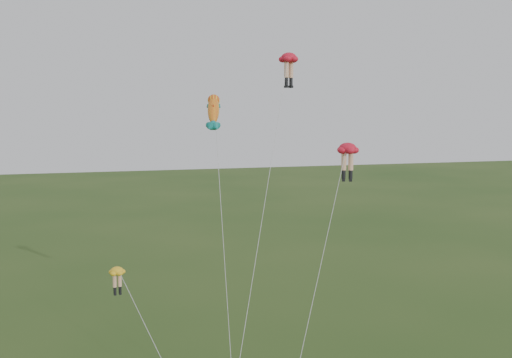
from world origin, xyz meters
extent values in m
ellipsoid|color=red|center=(6.60, 9.97, 21.51)|extent=(1.91, 1.91, 0.73)
cylinder|color=#F3B590|center=(6.40, 9.89, 20.64)|extent=(0.32, 0.32, 1.12)
cylinder|color=black|center=(6.40, 9.89, 19.81)|extent=(0.25, 0.25, 0.56)
cube|color=black|center=(6.40, 9.89, 19.45)|extent=(0.29, 0.37, 0.16)
cylinder|color=#F3B590|center=(6.81, 10.06, 20.64)|extent=(0.32, 0.32, 1.12)
cylinder|color=black|center=(6.81, 10.06, 19.81)|extent=(0.25, 0.25, 0.56)
cube|color=black|center=(6.81, 10.06, 19.45)|extent=(0.29, 0.37, 0.16)
cylinder|color=silver|center=(2.85, 4.16, 11.04)|extent=(7.54, 11.66, 21.66)
ellipsoid|color=red|center=(9.13, 5.38, 15.24)|extent=(1.95, 1.95, 0.76)
cylinder|color=#F3B590|center=(8.91, 5.46, 14.35)|extent=(0.34, 0.34, 1.15)
cylinder|color=black|center=(8.91, 5.46, 13.49)|extent=(0.26, 0.26, 0.58)
cube|color=black|center=(8.91, 5.46, 13.11)|extent=(0.30, 0.38, 0.17)
cylinder|color=#F3B590|center=(9.35, 5.30, 14.35)|extent=(0.34, 0.34, 1.15)
cylinder|color=black|center=(9.35, 5.30, 13.49)|extent=(0.26, 0.26, 0.58)
cube|color=black|center=(9.35, 5.30, 13.11)|extent=(0.30, 0.38, 0.17)
cylinder|color=silver|center=(5.29, 1.02, 7.92)|extent=(7.71, 8.76, 15.41)
ellipsoid|color=yellow|center=(-5.96, 4.70, 8.28)|extent=(1.16, 1.16, 0.50)
cylinder|color=#F3B590|center=(-6.11, 4.68, 7.69)|extent=(0.22, 0.22, 0.76)
cylinder|color=black|center=(-6.11, 4.68, 7.12)|extent=(0.17, 0.17, 0.38)
cube|color=black|center=(-6.11, 4.68, 6.88)|extent=(0.16, 0.24, 0.11)
cylinder|color=#F3B590|center=(-5.81, 4.73, 7.69)|extent=(0.22, 0.22, 0.76)
cylinder|color=black|center=(-5.81, 4.73, 7.12)|extent=(0.17, 0.17, 0.38)
cube|color=black|center=(-5.81, 4.73, 6.88)|extent=(0.16, 0.24, 0.11)
cylinder|color=silver|center=(-3.94, 0.63, 4.37)|extent=(4.09, 8.17, 8.32)
ellipsoid|color=yellow|center=(1.06, 9.88, 17.84)|extent=(1.55, 3.02, 2.62)
sphere|color=yellow|center=(1.06, 9.88, 17.84)|extent=(1.17, 1.44, 1.27)
cone|color=#148584|center=(1.06, 9.88, 17.84)|extent=(0.96, 1.31, 1.22)
cone|color=#148584|center=(1.06, 9.88, 17.84)|extent=(0.96, 1.31, 1.22)
cone|color=#148584|center=(1.06, 9.88, 17.84)|extent=(0.54, 0.74, 0.68)
cone|color=#148584|center=(1.06, 9.88, 17.84)|extent=(0.54, 0.74, 0.68)
cone|color=red|center=(1.06, 9.88, 17.84)|extent=(0.58, 0.74, 0.67)
cylinder|color=silver|center=(0.50, 4.78, 9.03)|extent=(1.14, 10.24, 17.64)
camera|label=1|loc=(-7.32, -29.10, 17.49)|focal=40.00mm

